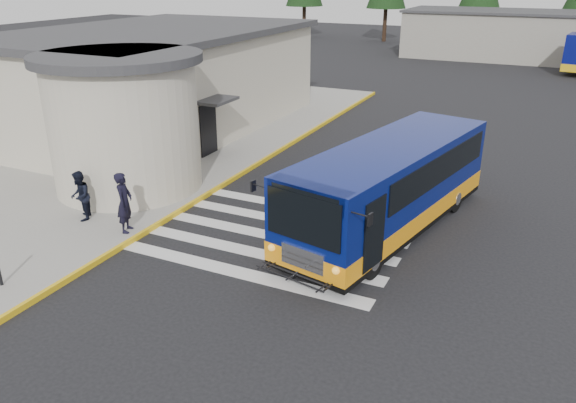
% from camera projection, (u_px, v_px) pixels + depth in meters
% --- Properties ---
extents(ground, '(140.00, 140.00, 0.00)m').
position_uv_depth(ground, '(297.00, 229.00, 17.70)').
color(ground, black).
rests_on(ground, ground).
extents(sidewalk, '(10.00, 34.00, 0.15)m').
position_uv_depth(sidewalk, '(149.00, 154.00, 24.59)').
color(sidewalk, gray).
rests_on(sidewalk, ground).
extents(curb_strip, '(0.12, 34.00, 0.16)m').
position_uv_depth(curb_strip, '(247.00, 170.00, 22.62)').
color(curb_strip, yellow).
rests_on(curb_strip, ground).
extents(station_building, '(12.70, 18.70, 4.80)m').
position_uv_depth(station_building, '(151.00, 83.00, 26.79)').
color(station_building, beige).
rests_on(station_building, ground).
extents(crosswalk, '(8.00, 5.35, 0.01)m').
position_uv_depth(crosswalk, '(271.00, 236.00, 17.23)').
color(crosswalk, silver).
rests_on(crosswalk, ground).
extents(depot_building, '(26.40, 8.40, 4.20)m').
position_uv_depth(depot_building, '(557.00, 37.00, 49.54)').
color(depot_building, gray).
rests_on(depot_building, ground).
extents(transit_bus, '(4.82, 10.01, 2.74)m').
position_uv_depth(transit_bus, '(389.00, 190.00, 17.19)').
color(transit_bus, navy).
rests_on(transit_bus, ground).
extents(pedestrian_a, '(0.67, 0.80, 1.88)m').
position_uv_depth(pedestrian_a, '(124.00, 202.00, 16.86)').
color(pedestrian_a, black).
rests_on(pedestrian_a, sidewalk).
extents(pedestrian_b, '(0.95, 0.99, 1.61)m').
position_uv_depth(pedestrian_b, '(80.00, 196.00, 17.70)').
color(pedestrian_b, black).
rests_on(pedestrian_b, sidewalk).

